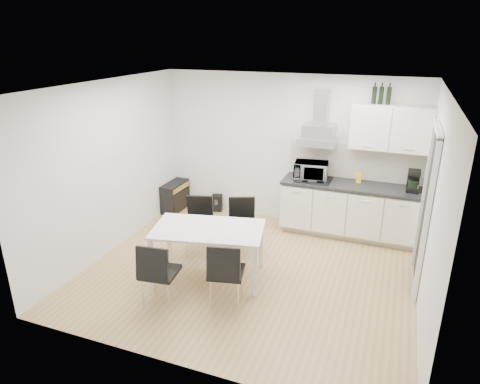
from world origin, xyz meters
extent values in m
plane|color=tan|center=(0.00, 0.00, 0.00)|extent=(4.50, 4.50, 0.00)
cube|color=white|center=(0.00, 2.00, 1.30)|extent=(4.50, 0.10, 2.60)
cube|color=white|center=(0.00, -2.00, 1.30)|extent=(4.50, 0.10, 2.60)
cube|color=white|center=(-2.25, 0.00, 1.30)|extent=(0.10, 4.00, 2.60)
cube|color=white|center=(2.25, 0.00, 1.30)|extent=(0.10, 4.00, 2.60)
plane|color=white|center=(0.00, 0.00, 2.60)|extent=(4.50, 4.50, 0.00)
cube|color=white|center=(2.21, 0.55, 1.05)|extent=(0.08, 1.04, 2.10)
cube|color=beige|center=(1.15, 1.74, 0.05)|extent=(2.16, 0.52, 0.10)
cube|color=silver|center=(1.15, 1.70, 0.48)|extent=(2.20, 0.60, 0.76)
cube|color=#262628|center=(1.15, 1.69, 0.90)|extent=(2.22, 0.64, 0.04)
cube|color=beige|center=(1.15, 1.99, 1.21)|extent=(2.20, 0.02, 0.58)
cube|color=silver|center=(1.65, 1.82, 1.85)|extent=(1.20, 0.35, 0.70)
cube|color=silver|center=(0.55, 1.78, 1.65)|extent=(0.60, 0.46, 0.30)
cube|color=silver|center=(0.55, 1.89, 2.10)|extent=(0.22, 0.20, 0.55)
imported|color=silver|center=(0.49, 1.68, 1.10)|extent=(0.57, 0.36, 0.37)
cube|color=yellow|center=(1.25, 1.80, 1.01)|extent=(0.08, 0.04, 0.18)
cylinder|color=brown|center=(2.08, 1.65, 0.98)|extent=(0.04, 0.04, 0.11)
cylinder|color=#4C6626|center=(2.14, 1.65, 0.98)|extent=(0.04, 0.04, 0.11)
cylinder|color=black|center=(1.35, 1.82, 2.36)|extent=(0.07, 0.07, 0.32)
cylinder|color=black|center=(1.45, 1.82, 2.36)|extent=(0.07, 0.07, 0.32)
cylinder|color=black|center=(1.56, 1.82, 2.36)|extent=(0.07, 0.07, 0.32)
cube|color=white|center=(-0.47, -0.33, 0.73)|extent=(1.62, 1.13, 0.03)
cube|color=white|center=(-1.07, -0.83, 0.36)|extent=(0.06, 0.06, 0.72)
cube|color=white|center=(0.28, -0.55, 0.36)|extent=(0.06, 0.06, 0.72)
cube|color=white|center=(-1.22, -0.11, 0.36)|extent=(0.06, 0.06, 0.72)
cube|color=white|center=(0.12, 0.18, 0.36)|extent=(0.06, 0.06, 0.72)
cube|color=black|center=(-2.09, 1.65, 0.28)|extent=(0.29, 0.67, 0.55)
cube|color=gold|center=(-1.95, 1.65, 0.47)|extent=(0.02, 0.59, 0.09)
cube|color=black|center=(-1.33, 1.90, 0.16)|extent=(0.23, 0.21, 0.32)
camera|label=1|loc=(1.78, -5.05, 3.22)|focal=32.00mm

